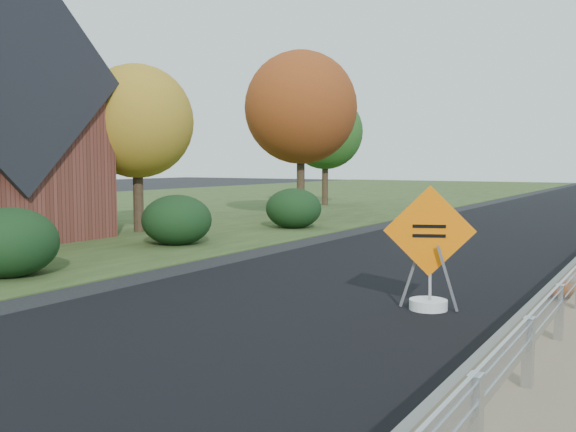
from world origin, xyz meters
The scene contains 9 objects.
grass_verge_near centered at (-24.00, 10.00, 0.01)m, with size 30.00×120.00×0.03m, color #2C411B.
milled_overlay centered at (-4.40, 10.00, 0.01)m, with size 7.20×120.00×0.01m, color black.
hedge_south centered at (-11.00, -6.00, 0.76)m, with size 2.09×2.09×1.52m, color black.
hedge_mid centered at (-11.50, 0.00, 0.76)m, with size 2.09×2.09×1.52m, color black.
hedge_north centered at (-11.00, 6.00, 0.76)m, with size 2.09×2.09×1.52m, color black.
tree_near_yellow centered at (-15.00, 2.00, 3.89)m, with size 3.96×3.96×5.88m.
tree_near_red centered at (-13.00, 10.00, 4.86)m, with size 4.95×4.95×7.35m.
tree_near_back centered at (-16.00, 18.00, 4.21)m, with size 4.29×4.29×6.37m.
caution_sign centered at (-2.26, -4.35, 0.53)m, with size 1.40×0.64×2.09m.
Camera 1 is at (1.18, -14.59, 2.46)m, focal length 40.00 mm.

